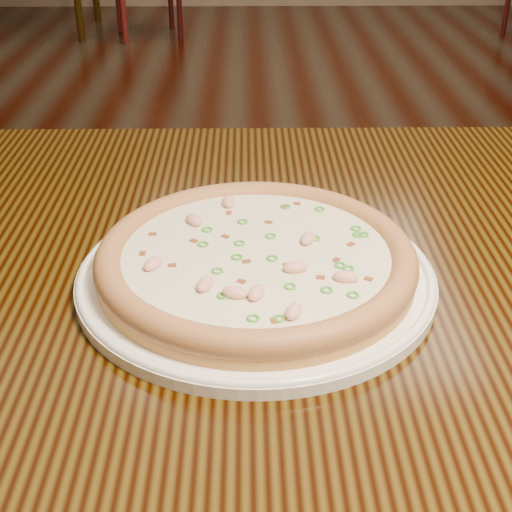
{
  "coord_description": "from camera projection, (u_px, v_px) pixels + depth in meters",
  "views": [
    {
      "loc": [
        -0.31,
        -1.46,
        1.14
      ],
      "look_at": [
        -0.3,
        -0.85,
        0.78
      ],
      "focal_mm": 50.0,
      "sensor_mm": 36.0,
      "label": 1
    }
  ],
  "objects": [
    {
      "name": "hero_table",
      "position": [
        360.0,
        330.0,
        0.82
      ],
      "size": [
        1.2,
        0.8,
        0.75
      ],
      "color": "black",
      "rests_on": "ground"
    },
    {
      "name": "pizza",
      "position": [
        256.0,
        259.0,
        0.71
      ],
      "size": [
        0.32,
        0.32,
        0.03
      ],
      "color": "tan",
      "rests_on": "plate"
    },
    {
      "name": "ground",
      "position": [
        367.0,
        351.0,
        1.84
      ],
      "size": [
        9.0,
        9.0,
        0.0
      ],
      "primitive_type": "plane",
      "color": "black"
    },
    {
      "name": "plate",
      "position": [
        256.0,
        274.0,
        0.72
      ],
      "size": [
        0.36,
        0.36,
        0.02
      ],
      "color": "white",
      "rests_on": "hero_table"
    }
  ]
}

